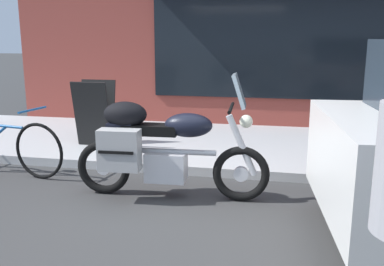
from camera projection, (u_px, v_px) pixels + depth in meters
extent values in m
plane|color=#373737|center=(153.00, 212.00, 4.38)|extent=(80.00, 80.00, 0.00)
torus|color=black|center=(241.00, 174.00, 4.62)|extent=(0.62, 0.12, 0.61)
cylinder|color=silver|center=(241.00, 174.00, 4.62)|extent=(0.16, 0.07, 0.16)
torus|color=black|center=(104.00, 168.00, 4.85)|extent=(0.62, 0.12, 0.61)
cylinder|color=silver|center=(104.00, 168.00, 4.85)|extent=(0.16, 0.07, 0.16)
cube|color=silver|center=(166.00, 166.00, 4.73)|extent=(0.45, 0.32, 0.32)
cylinder|color=silver|center=(170.00, 151.00, 4.69)|extent=(1.01, 0.11, 0.06)
ellipsoid|color=black|center=(188.00, 125.00, 4.59)|extent=(0.53, 0.31, 0.26)
cube|color=black|center=(150.00, 129.00, 4.67)|extent=(0.61, 0.27, 0.11)
cube|color=black|center=(121.00, 130.00, 4.72)|extent=(0.29, 0.23, 0.18)
cylinder|color=silver|center=(242.00, 145.00, 4.55)|extent=(0.35, 0.09, 0.67)
cylinder|color=black|center=(231.00, 108.00, 4.48)|extent=(0.07, 0.62, 0.04)
cube|color=silver|center=(239.00, 91.00, 4.43)|extent=(0.17, 0.33, 0.35)
sphere|color=#EAEACC|center=(246.00, 121.00, 4.49)|extent=(0.14, 0.14, 0.14)
cube|color=#9F9F9F|center=(119.00, 150.00, 4.52)|extent=(0.45, 0.22, 0.44)
cube|color=black|center=(116.00, 153.00, 4.41)|extent=(0.37, 0.03, 0.03)
ellipsoid|color=black|center=(125.00, 114.00, 4.67)|extent=(0.50, 0.34, 0.28)
torus|color=black|center=(39.00, 151.00, 5.35)|extent=(0.72, 0.16, 0.72)
cylinder|color=#1E5999|center=(5.00, 126.00, 5.47)|extent=(0.56, 0.13, 0.04)
cylinder|color=#1E5999|center=(32.00, 110.00, 5.25)|extent=(0.11, 0.48, 0.03)
cube|color=black|center=(92.00, 114.00, 6.42)|extent=(0.55, 0.20, 0.99)
cube|color=black|center=(98.00, 112.00, 6.64)|extent=(0.55, 0.20, 0.99)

